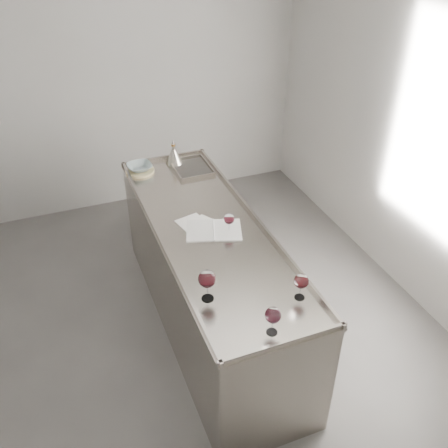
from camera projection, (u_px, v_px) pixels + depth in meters
name	position (u px, v px, depth m)	size (l,w,h in m)	color
room_shell	(145.00, 208.00, 2.95)	(4.54, 5.04, 2.84)	#4F4C4A
counter	(210.00, 278.00, 3.85)	(0.77, 2.42, 0.97)	gray
wine_glass_left	(207.00, 279.00, 2.89)	(0.11, 0.11, 0.21)	white
wine_glass_middle	(273.00, 316.00, 2.68)	(0.09, 0.09, 0.18)	white
wine_glass_right	(301.00, 282.00, 2.91)	(0.09, 0.09, 0.17)	white
wine_glass_small	(229.00, 219.00, 3.48)	(0.08, 0.08, 0.16)	white
notebook	(214.00, 230.00, 3.56)	(0.46, 0.38, 0.02)	white
loose_paper_top	(208.00, 228.00, 3.59)	(0.21, 0.30, 0.00)	white
loose_paper_under	(195.00, 225.00, 3.61)	(0.19, 0.28, 0.00)	silver
trivet	(140.00, 171.00, 4.30)	(0.25, 0.25, 0.02)	tan
ceramic_bowl	(140.00, 167.00, 4.28)	(0.21, 0.21, 0.05)	#86999C
wine_funnel	(174.00, 156.00, 4.40)	(0.15, 0.15, 0.23)	#A49E92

